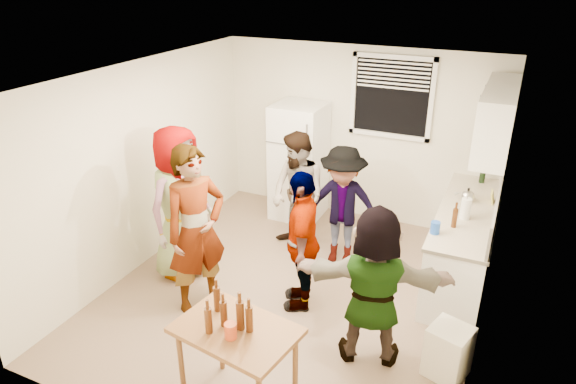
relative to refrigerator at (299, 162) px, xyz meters
The scene contains 22 objects.
room 2.20m from the refrigerator, 68.25° to the right, with size 4.00×4.50×2.50m, color silver, non-canonical shape.
window 1.60m from the refrigerator, 15.38° to the left, with size 1.12×0.10×1.06m, color white, non-canonical shape.
refrigerator is the anchor object (origin of this frame).
counter_lower 2.59m from the refrigerator, 16.59° to the right, with size 0.60×2.20×0.86m, color white.
countertop 2.56m from the refrigerator, 16.59° to the right, with size 0.64×2.22×0.04m, color beige.
backsplash 2.84m from the refrigerator, 14.94° to the right, with size 0.03×2.20×0.36m, color #BBB6AC.
upper_cabinets 2.85m from the refrigerator, 11.61° to the right, with size 0.34×1.60×0.70m, color white.
kettle 2.45m from the refrigerator, 11.62° to the right, with size 0.22×0.18×0.18m, color silver, non-canonical shape.
paper_towel 2.62m from the refrigerator, 21.86° to the right, with size 0.11×0.11×0.24m, color white.
wine_bottle 2.51m from the refrigerator, ahead, with size 0.07×0.07×0.29m, color black.
beer_bottle_counter 2.65m from the refrigerator, 27.69° to the right, with size 0.06×0.06×0.21m, color #47230C.
blue_cup 2.63m from the refrigerator, 33.67° to the right, with size 0.10×0.10×0.13m, color blue.
picture_frame 2.70m from the refrigerator, ahead, with size 0.02×0.16×0.14m, color #E8DF56.
trash_bin 3.60m from the refrigerator, 43.81° to the right, with size 0.35×0.35×0.51m, color white.
beer_bottle_table 3.71m from the refrigerator, 73.78° to the right, with size 0.07×0.07×0.26m, color #47230C.
red_cup 3.83m from the refrigerator, 74.56° to the right, with size 0.10×0.10×0.13m, color #C9441C.
guest_grey 2.29m from the refrigerator, 107.28° to the right, with size 0.92×1.87×0.60m, color gray.
guest_stripe 2.66m from the refrigerator, 91.78° to the right, with size 0.69×1.88×0.45m, color #141933.
guest_back_left 1.36m from the refrigerator, 67.07° to the right, with size 0.78×1.61×0.61m, color brown.
guest_back_right 1.65m from the refrigerator, 44.58° to the right, with size 1.00×1.54×0.57m, color #38373C.
guest_black 2.38m from the refrigerator, 65.63° to the right, with size 0.94×1.60×0.39m, color black.
guest_orange 3.24m from the refrigerator, 53.91° to the right, with size 1.48×1.59×0.47m, color tan.
Camera 1 is at (2.00, -4.53, 3.52)m, focal length 32.00 mm.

